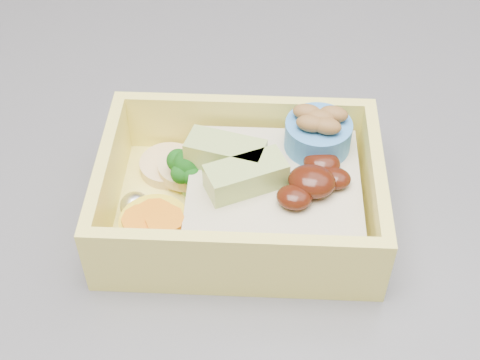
# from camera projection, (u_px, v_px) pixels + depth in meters

# --- Properties ---
(bento_box) EXTENTS (0.21, 0.17, 0.07)m
(bento_box) POSITION_uv_depth(u_px,v_px,m) (249.00, 191.00, 0.45)
(bento_box) COLOR #FDED68
(bento_box) RESTS_ON island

